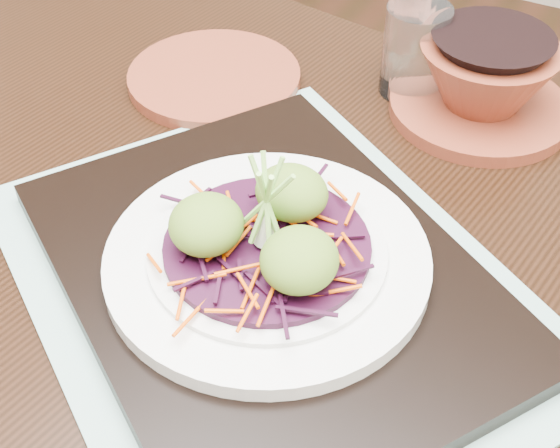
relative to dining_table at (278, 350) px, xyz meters
The scene contains 11 objects.
dining_table is the anchor object (origin of this frame).
placemat 0.10m from the dining_table, 104.89° to the right, with size 0.43×0.34×0.00m, color #80A69D.
serving_tray 0.11m from the dining_table, 104.89° to the right, with size 0.38×0.28×0.02m, color black.
white_plate 0.12m from the dining_table, 104.89° to the right, with size 0.24×0.24×0.02m.
cabbage_bed 0.13m from the dining_table, 104.89° to the right, with size 0.15×0.15×0.01m, color #2F0921.
carrot_julienne 0.14m from the dining_table, 104.89° to the right, with size 0.19×0.19×0.01m, color #D84A03, non-canonical shape.
guacamole_scoops 0.16m from the dining_table, 104.10° to the right, with size 0.13×0.12×0.04m.
scallion_garnish 0.17m from the dining_table, 104.89° to the right, with size 0.06×0.06×0.08m, color #8ACE52, non-canonical shape.
terracotta_side_plate 0.30m from the dining_table, 131.79° to the left, with size 0.18×0.18×0.01m, color maroon.
water_glass 0.33m from the dining_table, 91.11° to the left, with size 0.06×0.06×0.09m, color white.
terracotta_bowl_set 0.32m from the dining_table, 76.57° to the left, with size 0.23×0.23×0.07m.
Camera 1 is at (0.23, -0.37, 1.15)m, focal length 50.00 mm.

